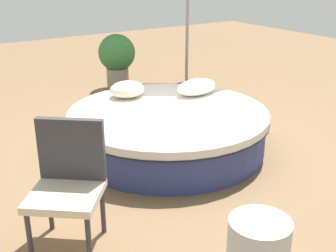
{
  "coord_description": "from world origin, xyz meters",
  "views": [
    {
      "loc": [
        2.56,
        3.9,
        2.1
      ],
      "look_at": [
        0.0,
        0.0,
        0.28
      ],
      "focal_mm": 46.26,
      "sensor_mm": 36.0,
      "label": 1
    }
  ],
  "objects": [
    {
      "name": "ground_plane",
      "position": [
        0.0,
        0.0,
        0.0
      ],
      "size": [
        16.0,
        16.0,
        0.0
      ],
      "primitive_type": "plane",
      "color": "brown"
    },
    {
      "name": "round_bed",
      "position": [
        0.0,
        0.0,
        0.24
      ],
      "size": [
        2.3,
        2.3,
        0.47
      ],
      "color": "navy",
      "rests_on": "ground_plane"
    },
    {
      "name": "throw_pillow_0",
      "position": [
        -0.63,
        -0.3,
        0.58
      ],
      "size": [
        0.56,
        0.3,
        0.21
      ],
      "primitive_type": "ellipsoid",
      "color": "white",
      "rests_on": "round_bed"
    },
    {
      "name": "throw_pillow_1",
      "position": [
        0.14,
        -0.71,
        0.57
      ],
      "size": [
        0.44,
        0.39,
        0.2
      ],
      "primitive_type": "ellipsoid",
      "color": "beige",
      "rests_on": "round_bed"
    },
    {
      "name": "patio_chair",
      "position": [
        1.59,
        1.05,
        0.56
      ],
      "size": [
        0.72,
        0.72,
        0.98
      ],
      "rotation": [
        0.0,
        0.0,
        -0.68
      ],
      "color": "#333338",
      "rests_on": "ground_plane"
    },
    {
      "name": "planter",
      "position": [
        -0.66,
        -2.58,
        0.54
      ],
      "size": [
        0.62,
        0.62,
        0.93
      ],
      "color": "gray",
      "rests_on": "ground_plane"
    },
    {
      "name": "side_table",
      "position": [
        0.63,
        2.12,
        0.2
      ],
      "size": [
        0.45,
        0.45,
        0.4
      ],
      "primitive_type": "cylinder",
      "color": "#B7B7BC",
      "rests_on": "ground_plane"
    }
  ]
}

